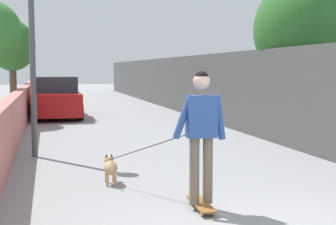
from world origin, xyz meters
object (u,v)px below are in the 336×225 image
at_px(skateboard, 201,204).
at_px(tree_right_mid, 304,30).
at_px(tree_left_far, 12,46).
at_px(car_near, 56,99).
at_px(dog, 111,167).
at_px(lamp_post, 31,13).
at_px(person_skateboarder, 201,126).

bearing_deg(skateboard, tree_right_mid, -39.63).
bearing_deg(tree_left_far, car_near, -158.21).
distance_m(skateboard, car_near, 12.70).
height_order(tree_left_far, car_near, tree_left_far).
height_order(tree_right_mid, dog, tree_right_mid).
xyz_separation_m(tree_left_far, lamp_post, (-12.77, -1.24, 0.11)).
relative_size(tree_right_mid, tree_left_far, 1.05).
bearing_deg(dog, lamp_post, 24.23).
distance_m(tree_right_mid, lamp_post, 7.02).
distance_m(tree_right_mid, tree_left_far, 14.09).
height_order(dog, car_near, car_near).
bearing_deg(tree_right_mid, dog, 125.29).
relative_size(tree_left_far, lamp_post, 0.94).
bearing_deg(dog, tree_left_far, 9.06).
distance_m(tree_left_far, dog, 15.92).
relative_size(tree_right_mid, dog, 2.15).
bearing_deg(tree_right_mid, car_near, 42.41).
xyz_separation_m(tree_left_far, skateboard, (-17.18, -3.44, -2.79)).
height_order(lamp_post, dog, lamp_post).
relative_size(person_skateboarder, car_near, 0.43).
relative_size(tree_right_mid, car_near, 1.07).
height_order(lamp_post, skateboard, lamp_post).
bearing_deg(dog, car_near, 3.33).
xyz_separation_m(lamp_post, dog, (-2.74, -1.23, -2.69)).
relative_size(dog, car_near, 0.50).
bearing_deg(skateboard, person_skateboarder, 0.00).
height_order(tree_left_far, person_skateboarder, tree_left_far).
distance_m(tree_right_mid, person_skateboarder, 7.59).
height_order(person_skateboarder, dog, person_skateboarder).
height_order(tree_right_mid, person_skateboarder, tree_right_mid).
distance_m(tree_left_far, person_skateboarder, 17.61).
height_order(skateboard, dog, dog).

